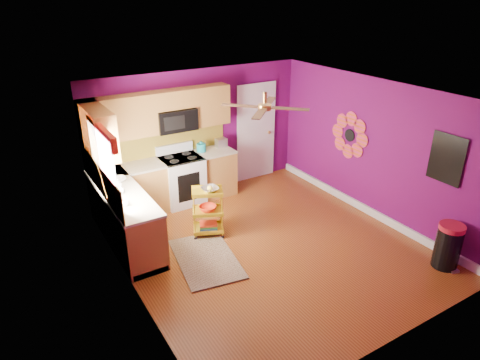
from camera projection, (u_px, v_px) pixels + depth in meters
ground at (268, 245)px, 7.06m from camera, size 5.00×5.00×0.00m
room_envelope at (273, 152)px, 6.40m from camera, size 4.54×5.04×2.52m
lower_cabinets at (149, 198)px, 7.66m from camera, size 2.81×2.31×0.94m
electric_range at (182, 180)px, 8.29m from camera, size 0.76×0.66×1.13m
upper_cabinetry at (141, 119)px, 7.43m from camera, size 2.80×2.30×1.26m
left_window at (102, 152)px, 6.12m from camera, size 0.08×1.35×1.08m
panel_door at (256, 133)px, 9.20m from camera, size 0.95×0.11×2.15m
right_wall_art at (390, 145)px, 7.26m from camera, size 0.04×2.74×1.04m
ceiling_fan at (265, 106)px, 6.28m from camera, size 1.01×1.01×0.26m
shag_rug at (206, 259)px, 6.69m from camera, size 1.10×1.55×0.02m
rolling_cart at (208, 210)px, 7.18m from camera, size 0.62×0.55×0.92m
trash_can at (448, 246)px, 6.39m from camera, size 0.49×0.49×0.72m
teal_kettle at (201, 147)px, 8.38m from camera, size 0.18×0.18×0.21m
toaster at (221, 143)px, 8.61m from camera, size 0.22×0.15×0.18m
soap_bottle_a at (118, 185)px, 6.75m from camera, size 0.09×0.09×0.20m
soap_bottle_b at (121, 189)px, 6.67m from camera, size 0.12×0.12×0.15m
counter_dish at (119, 180)px, 7.10m from camera, size 0.25×0.25×0.06m
counter_cup at (125, 203)px, 6.30m from camera, size 0.12×0.12×0.10m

